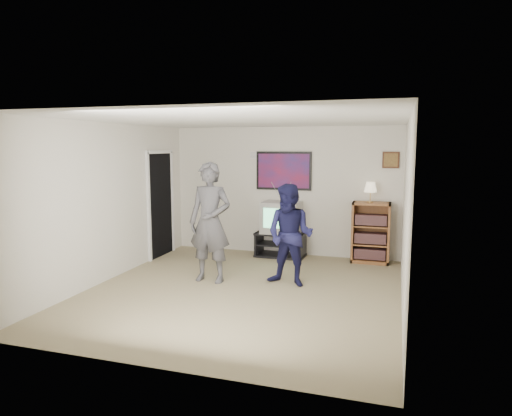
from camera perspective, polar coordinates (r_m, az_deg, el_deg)
The scene contains 13 objects.
room_shell at distance 6.93m, azimuth -0.75°, elevation 0.42°, with size 4.51×5.00×2.51m.
media_stand at distance 8.89m, azimuth 3.09°, elevation -4.57°, with size 0.96×0.55×0.47m.
crt_television at distance 8.79m, azimuth 3.22°, elevation -1.15°, with size 0.71×0.60×0.60m, color #969591, non-canonical shape.
bookshelf at distance 8.63m, azimuth 14.15°, elevation -2.99°, with size 0.68×0.39×1.12m, color brown, non-canonical shape.
table_lamp at distance 8.53m, azimuth 14.11°, elevation 1.93°, with size 0.23×0.23×0.37m, color beige, non-canonical shape.
person_tall at distance 7.18m, azimuth -5.76°, elevation -1.81°, with size 0.69×0.45×1.89m, color #414044.
person_short at distance 6.99m, azimuth 4.28°, elevation -3.41°, with size 0.76×0.59×1.57m, color #15153B.
controller_left at distance 7.33m, azimuth -5.25°, elevation -0.11°, with size 0.04×0.13×0.04m, color white.
controller_right at distance 7.15m, azimuth 4.98°, elevation -0.40°, with size 0.04×0.13×0.04m, color white.
poster at distance 8.94m, azimuth 3.48°, elevation 4.66°, with size 1.10×0.03×0.75m, color black.
air_vent at distance 9.08m, azimuth 0.10°, elevation 6.62°, with size 0.28×0.02×0.14m, color white.
small_picture at distance 8.68m, azimuth 16.50°, elevation 5.77°, with size 0.30×0.03×0.30m, color #321A0F.
doorway at distance 9.00m, azimuth -11.89°, elevation 0.37°, with size 0.03×0.85×2.00m, color black.
Camera 1 is at (2.12, -6.19, 2.15)m, focal length 32.00 mm.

